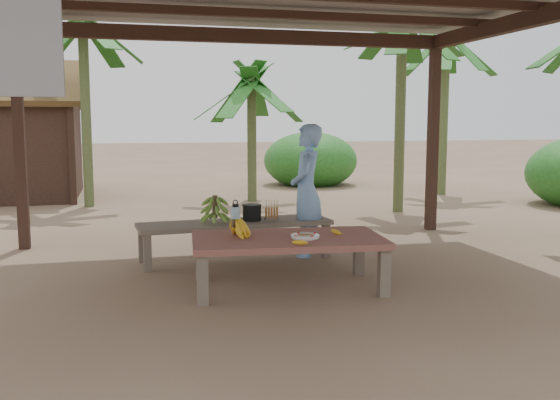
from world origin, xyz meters
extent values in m
plane|color=brown|center=(0.00, 0.00, 0.00)|extent=(80.00, 80.00, 0.00)
cube|color=black|center=(-2.80, 2.30, 1.35)|extent=(0.13, 0.13, 2.70)
cube|color=black|center=(2.80, 2.30, 1.35)|extent=(0.13, 0.13, 2.70)
cube|color=black|center=(0.00, 2.30, 2.70)|extent=(5.80, 0.14, 0.18)
cube|color=black|center=(2.80, 0.00, 2.70)|extent=(0.14, 4.80, 0.18)
cube|color=slate|center=(-2.10, -2.30, 2.15)|extent=(0.45, 0.05, 0.85)
cube|color=brown|center=(-0.94, -0.66, 0.22)|extent=(0.11, 0.11, 0.44)
cube|color=brown|center=(0.70, -0.82, 0.22)|extent=(0.11, 0.11, 0.44)
cube|color=brown|center=(-0.85, 0.18, 0.22)|extent=(0.11, 0.11, 0.44)
cube|color=brown|center=(0.78, 0.02, 0.22)|extent=(0.11, 0.11, 0.44)
cube|color=maroon|center=(-0.08, -0.32, 0.47)|extent=(1.89, 1.17, 0.06)
cube|color=brown|center=(-1.35, 0.68, 0.20)|extent=(0.09, 0.09, 0.40)
cube|color=brown|center=(0.70, 0.87, 0.20)|extent=(0.09, 0.09, 0.40)
cube|color=brown|center=(-1.39, 1.14, 0.20)|extent=(0.09, 0.09, 0.40)
cube|color=brown|center=(0.66, 1.32, 0.20)|extent=(0.09, 0.09, 0.40)
cube|color=brown|center=(-0.35, 1.00, 0.42)|extent=(2.25, 0.80, 0.05)
cylinder|color=white|center=(0.06, -0.43, 0.51)|extent=(0.25, 0.25, 0.01)
cylinder|color=white|center=(0.06, -0.43, 0.52)|extent=(0.27, 0.27, 0.02)
cube|color=brown|center=(0.06, -0.43, 0.53)|extent=(0.14, 0.10, 0.02)
ellipsoid|color=yellow|center=(-0.07, -0.72, 0.52)|extent=(0.18, 0.08, 0.04)
ellipsoid|color=yellow|center=(0.41, -0.30, 0.52)|extent=(0.09, 0.15, 0.04)
cylinder|color=teal|center=(-0.51, 0.07, 0.63)|extent=(0.09, 0.09, 0.25)
cylinder|color=black|center=(-0.51, 0.07, 0.77)|extent=(0.06, 0.06, 0.03)
torus|color=black|center=(-0.51, 0.07, 0.80)|extent=(0.06, 0.01, 0.06)
cylinder|color=black|center=(-0.15, 1.02, 0.54)|extent=(0.21, 0.21, 0.18)
imported|color=#739DD9|center=(0.51, 1.03, 0.78)|extent=(0.54, 0.66, 1.56)
cylinder|color=#596638|center=(3.12, 4.11, 1.70)|extent=(0.18, 0.18, 3.39)
cylinder|color=#596638|center=(0.91, 6.15, 1.20)|extent=(0.18, 0.18, 2.41)
cylinder|color=#596638|center=(-2.20, 6.13, 1.74)|extent=(0.18, 0.18, 3.48)
cylinder|color=#596638|center=(5.16, 6.27, 1.70)|extent=(0.18, 0.18, 3.40)
camera|label=1|loc=(-1.58, -5.95, 1.60)|focal=40.00mm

